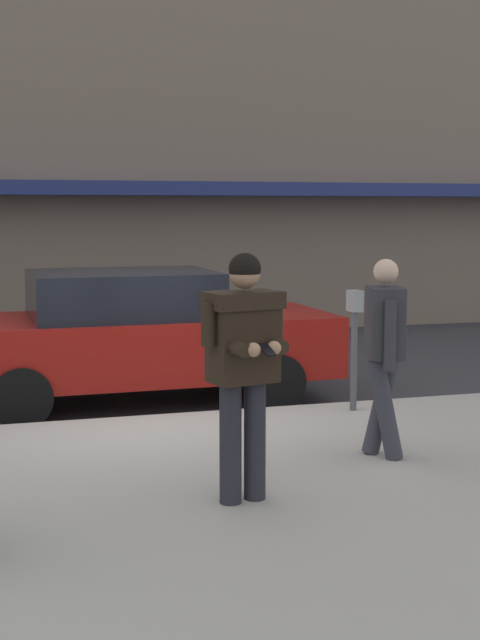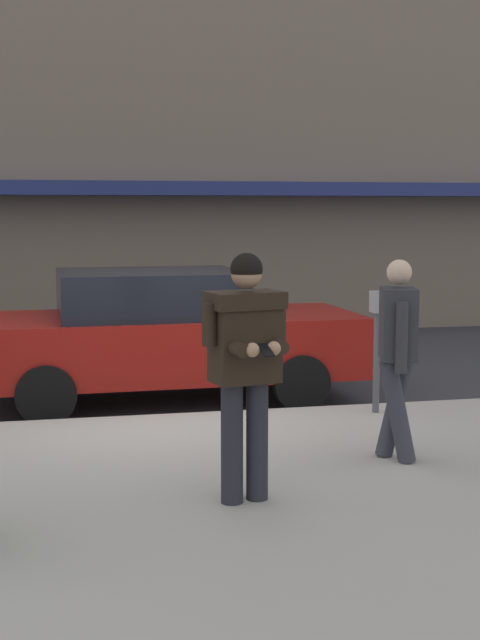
# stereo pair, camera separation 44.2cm
# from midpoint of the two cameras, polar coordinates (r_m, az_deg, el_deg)

# --- Properties ---
(ground_plane) EXTENTS (80.00, 80.00, 0.00)m
(ground_plane) POSITION_cam_midpoint_polar(r_m,az_deg,el_deg) (9.51, -7.82, -6.63)
(ground_plane) COLOR #333338
(sidewalk) EXTENTS (32.00, 5.30, 0.14)m
(sidewalk) POSITION_cam_midpoint_polar(r_m,az_deg,el_deg) (7.06, 3.99, -10.87)
(sidewalk) COLOR #A8A399
(sidewalk) RESTS_ON ground
(curb_paint_line) EXTENTS (28.00, 0.12, 0.01)m
(curb_paint_line) POSITION_cam_midpoint_polar(r_m,az_deg,el_deg) (9.75, -2.01, -6.21)
(curb_paint_line) COLOR silver
(curb_paint_line) RESTS_ON ground
(parked_sedan_mid) EXTENTS (4.53, 1.99, 1.54)m
(parked_sedan_mid) POSITION_cam_midpoint_polar(r_m,az_deg,el_deg) (10.41, -7.94, -1.00)
(parked_sedan_mid) COLOR maroon
(parked_sedan_mid) RESTS_ON ground
(man_texting_on_phone) EXTENTS (0.64, 0.63, 1.81)m
(man_texting_on_phone) POSITION_cam_midpoint_polar(r_m,az_deg,el_deg) (6.33, -1.77, -1.96)
(man_texting_on_phone) COLOR #23232B
(man_texting_on_phone) RESTS_ON sidewalk
(pedestrian_with_bag) EXTENTS (0.40, 0.71, 1.70)m
(pedestrian_with_bag) POSITION_cam_midpoint_polar(r_m,az_deg,el_deg) (7.61, 7.58, -1.58)
(pedestrian_with_bag) COLOR #33333D
(pedestrian_with_bag) RESTS_ON sidewalk
(parking_meter) EXTENTS (0.12, 0.18, 1.27)m
(parking_meter) POSITION_cam_midpoint_polar(r_m,az_deg,el_deg) (9.33, 5.99, -0.80)
(parking_meter) COLOR #4C4C51
(parking_meter) RESTS_ON sidewalk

